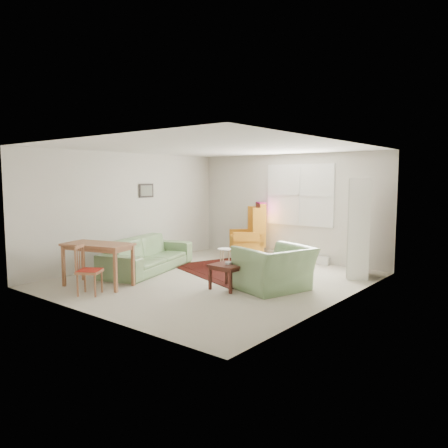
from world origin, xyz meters
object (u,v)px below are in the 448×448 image
Objects in this scene: armchair at (275,264)px; stool at (224,257)px; wingback_chair at (246,230)px; desk_chair at (89,270)px; sofa at (148,248)px; cabinet at (359,227)px; coffee_table at (228,276)px; desk at (98,265)px.

armchair reaches higher than stool.
wingback_chair is 1.62× the size of desk_chair.
sofa is 1.22× the size of cabinet.
cabinet is at bearing -75.70° from sofa.
sofa is 4.31m from cabinet.
coffee_table is 0.65× the size of desk_chair.
wingback_chair is at bearing -117.85° from armchair.
wingback_chair is at bearing 84.77° from desk.
sofa is 2.96m from armchair.
desk_chair is (0.39, -0.44, 0.03)m from desk.
cabinet reaches higher than armchair.
cabinet reaches higher than desk.
cabinet is at bearing 38.84° from wingback_chair.
desk is (-0.37, -4.03, -0.29)m from wingback_chair.
wingback_chair is 4.48m from desk_chair.
desk_chair is (-2.94, -4.14, -0.55)m from cabinet.
sofa is 1.49m from desk.
coffee_table is 1.35× the size of stool.
coffee_table is 2.35m from desk_chair.
stool is 0.21× the size of cabinet.
armchair reaches higher than coffee_table.
desk is 0.59m from desk_chair.
wingback_chair is 2.99m from cabinet.
desk is (-2.63, -1.74, -0.07)m from armchair.
armchair is at bearing -79.33° from desk_chair.
coffee_table is 1.99m from stool.
armchair is (2.95, 0.29, -0.02)m from sofa.
wingback_chair reaches higher than stool.
coffee_table is (-0.68, -0.44, -0.23)m from armchair.
armchair is 2.26m from stool.
stool is at bearing 130.88° from coffee_table.
desk_chair is at bearing -131.94° from coffee_table.
stool is (0.97, 1.35, -0.28)m from sofa.
desk_chair is (-1.57, -1.74, 0.19)m from coffee_table.
wingback_chair is 1.10× the size of desk.
desk is (-1.95, -1.30, 0.17)m from coffee_table.
armchair is 2.92× the size of stool.
desk reaches higher than stool.
stool is at bearing -38.23° from desk_chair.
stool is at bearing -53.11° from sofa.
wingback_chair is 3.18m from coffee_table.
armchair is 2.15× the size of coffee_table.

